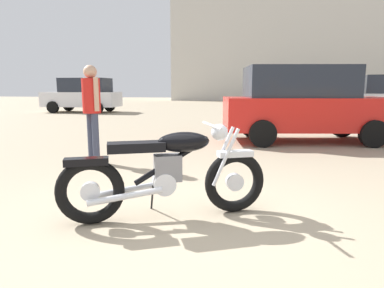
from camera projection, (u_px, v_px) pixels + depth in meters
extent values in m
plane|color=gray|center=(186.00, 228.00, 3.13)|extent=(80.00, 80.00, 0.00)
torus|color=black|center=(235.00, 182.00, 3.49)|extent=(0.63, 0.37, 0.64)
cylinder|color=silver|center=(235.00, 182.00, 3.49)|extent=(0.20, 0.15, 0.18)
torus|color=black|center=(90.00, 191.00, 3.17)|extent=(0.63, 0.37, 0.64)
cylinder|color=silver|center=(90.00, 191.00, 3.17)|extent=(0.20, 0.15, 0.18)
cube|color=silver|center=(235.00, 154.00, 3.44)|extent=(0.38, 0.27, 0.06)
cube|color=black|center=(86.00, 162.00, 3.12)|extent=(0.42, 0.29, 0.07)
cylinder|color=silver|center=(221.00, 154.00, 3.49)|extent=(0.27, 0.15, 0.58)
cylinder|color=silver|center=(226.00, 157.00, 3.35)|extent=(0.27, 0.15, 0.58)
sphere|color=silver|center=(219.00, 132.00, 3.37)|extent=(0.17, 0.17, 0.17)
cylinder|color=silver|center=(212.00, 125.00, 3.34)|extent=(0.29, 0.57, 0.03)
cylinder|color=black|center=(172.00, 161.00, 3.30)|extent=(0.71, 0.37, 0.47)
ellipsoid|color=black|center=(184.00, 142.00, 3.30)|extent=(0.56, 0.42, 0.20)
cube|color=black|center=(136.00, 147.00, 3.20)|extent=(0.57, 0.41, 0.09)
cube|color=slate|center=(168.00, 168.00, 3.31)|extent=(0.31, 0.27, 0.26)
cylinder|color=silver|center=(164.00, 183.00, 3.32)|extent=(0.28, 0.28, 0.22)
cylinder|color=silver|center=(125.00, 190.00, 3.35)|extent=(0.66, 0.36, 0.14)
cylinder|color=silver|center=(125.00, 196.00, 3.15)|extent=(0.66, 0.36, 0.14)
cylinder|color=black|center=(152.00, 197.00, 3.50)|extent=(0.12, 0.22, 0.33)
cylinder|color=#383D51|center=(91.00, 138.00, 5.85)|extent=(0.12, 0.12, 0.86)
cylinder|color=#383D51|center=(96.00, 139.00, 5.72)|extent=(0.12, 0.12, 0.86)
cylinder|color=red|center=(91.00, 96.00, 5.66)|extent=(0.30, 0.30, 0.58)
cylinder|color=tan|center=(86.00, 94.00, 5.80)|extent=(0.08, 0.08, 0.55)
cylinder|color=tan|center=(96.00, 94.00, 5.52)|extent=(0.08, 0.08, 0.55)
sphere|color=tan|center=(90.00, 72.00, 5.60)|extent=(0.22, 0.22, 0.22)
cylinder|color=black|center=(342.00, 125.00, 8.90)|extent=(0.63, 0.30, 0.60)
cylinder|color=black|center=(374.00, 134.00, 7.28)|extent=(0.63, 0.30, 0.60)
cylinder|color=black|center=(251.00, 125.00, 8.94)|extent=(0.63, 0.30, 0.60)
cylinder|color=black|center=(262.00, 134.00, 7.32)|extent=(0.63, 0.30, 0.60)
cube|color=red|center=(307.00, 113.00, 8.05)|extent=(4.15, 2.38, 0.76)
cube|color=#232833|center=(298.00, 82.00, 7.93)|extent=(2.65, 1.96, 0.72)
cylinder|color=black|center=(366.00, 111.00, 14.49)|extent=(0.62, 0.27, 0.60)
cylinder|color=black|center=(372.00, 114.00, 12.98)|extent=(0.62, 0.27, 0.60)
cylinder|color=black|center=(53.00, 107.00, 17.25)|extent=(0.61, 0.24, 0.60)
cylinder|color=black|center=(69.00, 105.00, 18.85)|extent=(0.61, 0.24, 0.60)
cylinder|color=black|center=(97.00, 108.00, 16.93)|extent=(0.61, 0.24, 0.60)
cylinder|color=black|center=(110.00, 106.00, 18.53)|extent=(0.61, 0.24, 0.60)
cube|color=silver|center=(82.00, 99.00, 17.82)|extent=(4.02, 1.95, 0.76)
cube|color=#232833|center=(86.00, 85.00, 17.67)|extent=(2.52, 1.71, 0.72)
cylinder|color=black|center=(275.00, 113.00, 13.22)|extent=(0.60, 0.19, 0.60)
cylinder|color=black|center=(274.00, 110.00, 14.80)|extent=(0.60, 0.19, 0.60)
cylinder|color=black|center=(341.00, 114.00, 12.72)|extent=(0.60, 0.19, 0.60)
cylinder|color=black|center=(332.00, 111.00, 14.30)|extent=(0.60, 0.19, 0.60)
cube|color=#ADB2BC|center=(305.00, 103.00, 13.70)|extent=(3.91, 1.66, 0.76)
cube|color=#232833|center=(313.00, 84.00, 13.52)|extent=(2.41, 1.53, 0.72)
cube|color=beige|center=(287.00, 48.00, 36.62)|extent=(23.94, 12.02, 11.00)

